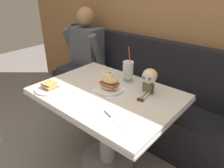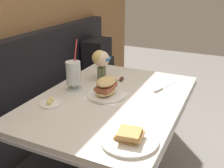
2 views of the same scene
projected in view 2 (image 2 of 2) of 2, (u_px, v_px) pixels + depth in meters
The scene contains 9 objects.
booth_bench at pixel (34, 133), 1.95m from camera, with size 2.60×0.48×1.00m.
diner_table at pixel (111, 127), 1.62m from camera, with size 1.11×0.81×0.74m.
toast_plate at pixel (129, 138), 1.13m from camera, with size 0.25×0.25×0.06m.
milkshake_glass at pixel (73, 74), 1.62m from camera, with size 0.10×0.10×0.32m.
sandwich_plate at pixel (106, 89), 1.54m from camera, with size 0.22×0.22×0.12m.
butter_saucer at pixel (50, 103), 1.46m from camera, with size 0.12×0.12×0.04m.
butter_knife at pixel (161, 88), 1.66m from camera, with size 0.23×0.09×0.01m.
seated_doll at pixel (101, 60), 1.79m from camera, with size 0.13×0.23×0.20m.
backpack at pixel (98, 57), 2.63m from camera, with size 0.32×0.27×0.41m.
Camera 2 is at (-1.27, -0.42, 1.39)m, focal length 42.70 mm.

